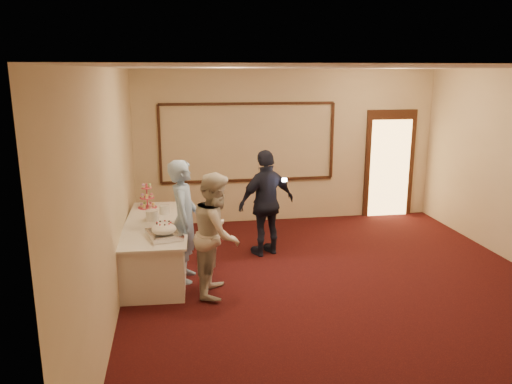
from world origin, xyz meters
TOP-DOWN VIEW (x-y plane):
  - floor at (0.00, 0.00)m, footprint 7.00×7.00m
  - room_walls at (0.00, 0.00)m, footprint 6.04×7.04m
  - wall_molding at (-0.80, 3.47)m, footprint 3.45×0.04m
  - doorway at (2.15, 3.45)m, footprint 1.05×0.07m
  - buffet_table at (-2.53, 1.13)m, footprint 1.05×2.45m
  - pavlova_tray at (-2.41, 0.42)m, footprint 0.52×0.60m
  - cupcake_stand at (-2.70, 1.99)m, footprint 0.31×0.31m
  - plate_stack_a at (-2.60, 1.24)m, footprint 0.19×0.19m
  - plate_stack_b at (-2.42, 1.58)m, footprint 0.17×0.17m
  - tart at (-2.38, 0.79)m, footprint 0.27×0.27m
  - man at (-2.13, 0.77)m, footprint 0.51×0.70m
  - woman at (-1.71, 0.26)m, footprint 0.79×0.93m
  - guest at (-0.78, 1.59)m, footprint 1.11×0.78m
  - camera_flash at (-0.54, 1.37)m, footprint 0.07×0.05m

SIDE VIEW (x-z plane):
  - floor at x=0.00m, z-range 0.00..0.00m
  - buffet_table at x=-2.53m, z-range 0.00..0.77m
  - tart at x=-2.38m, z-range 0.77..0.82m
  - woman at x=-1.71m, z-range 0.00..1.67m
  - plate_stack_b at x=-2.42m, z-range 0.77..0.91m
  - plate_stack_a at x=-2.60m, z-range 0.77..0.93m
  - pavlova_tray at x=-2.41m, z-range 0.76..0.96m
  - guest at x=-0.78m, z-range 0.00..1.74m
  - man at x=-2.13m, z-range 0.00..1.77m
  - cupcake_stand at x=-2.70m, z-range 0.71..1.16m
  - doorway at x=2.15m, z-range -0.02..2.18m
  - camera_flash at x=-0.54m, z-range 1.27..1.32m
  - wall_molding at x=-0.80m, z-range 0.83..2.38m
  - room_walls at x=0.00m, z-range 0.52..3.54m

